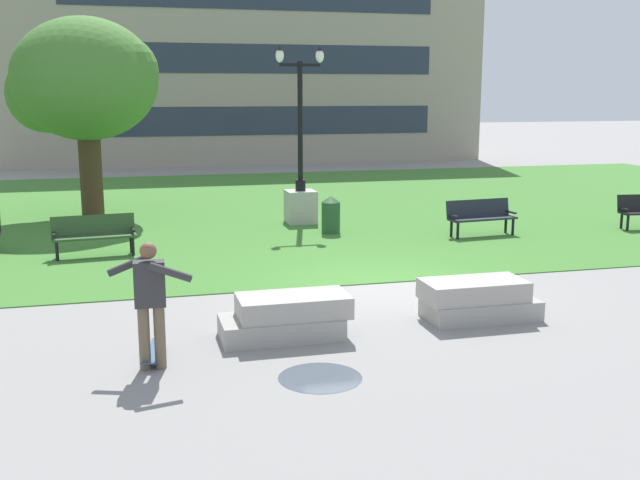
% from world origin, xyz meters
% --- Properties ---
extents(ground_plane, '(140.00, 140.00, 0.00)m').
position_xyz_m(ground_plane, '(0.00, 0.00, 0.00)').
color(ground_plane, gray).
extents(grass_lawn, '(40.00, 20.00, 0.02)m').
position_xyz_m(grass_lawn, '(0.00, 10.00, 0.01)').
color(grass_lawn, '#3D752D').
rests_on(grass_lawn, ground).
extents(concrete_block_center, '(1.92, 0.90, 0.64)m').
position_xyz_m(concrete_block_center, '(-2.36, -2.66, 0.31)').
color(concrete_block_center, '#9E9991').
rests_on(concrete_block_center, ground).
extents(concrete_block_left, '(1.86, 0.90, 0.64)m').
position_xyz_m(concrete_block_left, '(0.82, -2.50, 0.31)').
color(concrete_block_left, '#9E9991').
rests_on(concrete_block_left, ground).
extents(person_skateboarder, '(1.07, 0.66, 1.71)m').
position_xyz_m(person_skateboarder, '(-4.35, -3.49, 0.98)').
color(person_skateboarder, brown).
rests_on(person_skateboarder, ground).
extents(skateboard, '(0.39, 1.04, 0.14)m').
position_xyz_m(skateboard, '(-4.33, -3.14, 0.09)').
color(skateboard, '#2D4C75').
rests_on(skateboard, ground).
extents(puddle, '(1.09, 1.09, 0.01)m').
position_xyz_m(puddle, '(-2.29, -4.36, 0.00)').
color(puddle, '#47515B').
rests_on(puddle, ground).
extents(park_bench_near_left, '(1.85, 0.72, 0.90)m').
position_xyz_m(park_bench_near_left, '(-5.36, 3.86, 0.54)').
color(park_bench_near_left, '#284723').
rests_on(park_bench_near_left, grass_lawn).
extents(park_bench_near_right, '(1.84, 0.70, 0.90)m').
position_xyz_m(park_bench_near_right, '(4.07, 3.98, 0.54)').
color(park_bench_near_right, '#1E232D').
rests_on(park_bench_near_right, grass_lawn).
extents(lamp_post_left, '(1.32, 0.80, 4.80)m').
position_xyz_m(lamp_post_left, '(0.05, 6.92, 1.00)').
color(lamp_post_left, '#ADA89E').
rests_on(lamp_post_left, grass_lawn).
extents(tree_near_right, '(4.30, 4.10, 5.69)m').
position_xyz_m(tree_near_right, '(-5.66, 9.62, 3.89)').
color(tree_near_right, '#42301E').
rests_on(tree_near_right, grass_lawn).
extents(trash_bin, '(0.49, 0.49, 0.96)m').
position_xyz_m(trash_bin, '(0.46, 5.23, 0.50)').
color(trash_bin, '#234C28').
rests_on(trash_bin, grass_lawn).
extents(building_facade_distant, '(24.25, 1.03, 11.37)m').
position_xyz_m(building_facade_distant, '(1.73, 24.50, 5.68)').
color(building_facade_distant, gray).
rests_on(building_facade_distant, ground).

